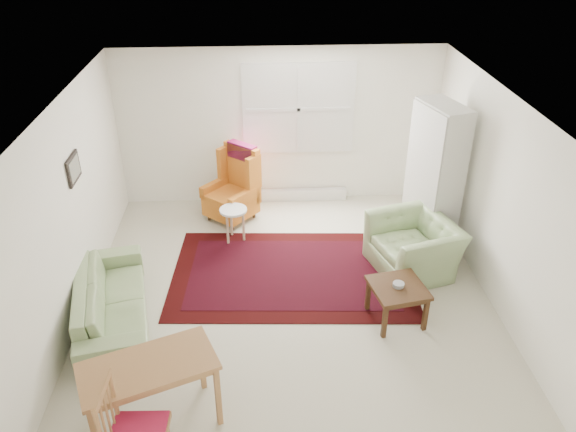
{
  "coord_description": "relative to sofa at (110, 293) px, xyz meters",
  "views": [
    {
      "loc": [
        -0.33,
        -5.53,
        4.4
      ],
      "look_at": [
        0.0,
        0.3,
        1.05
      ],
      "focal_mm": 35.0,
      "sensor_mm": 36.0,
      "label": 1
    }
  ],
  "objects": [
    {
      "name": "room",
      "position": [
        2.12,
        0.44,
        0.86
      ],
      "size": [
        5.04,
        5.54,
        2.51
      ],
      "color": "beige",
      "rests_on": "ground"
    },
    {
      "name": "rug",
      "position": [
        2.17,
        0.81,
        -0.38
      ],
      "size": [
        3.29,
        2.23,
        0.03
      ],
      "primitive_type": null,
      "rotation": [
        0.0,
        0.0,
        -0.06
      ],
      "color": "black",
      "rests_on": "ground"
    },
    {
      "name": "sofa",
      "position": [
        0.0,
        0.0,
        0.0
      ],
      "size": [
        1.16,
        2.08,
        0.79
      ],
      "primitive_type": "imported",
      "rotation": [
        0.0,
        0.0,
        1.78
      ],
      "color": "#8AA46D",
      "rests_on": "ground"
    },
    {
      "name": "armchair",
      "position": [
        3.79,
        0.85,
        0.03
      ],
      "size": [
        1.24,
        1.33,
        0.86
      ],
      "primitive_type": "imported",
      "rotation": [
        0.0,
        0.0,
        -1.27
      ],
      "color": "#8AA46D",
      "rests_on": "ground"
    },
    {
      "name": "wingback_chair",
      "position": [
        1.32,
        2.33,
        0.19
      ],
      "size": [
        0.97,
        0.98,
        1.16
      ],
      "primitive_type": null,
      "rotation": [
        0.0,
        0.0,
        -0.72
      ],
      "color": "orange",
      "rests_on": "ground"
    },
    {
      "name": "coffee_table",
      "position": [
        3.33,
        -0.19,
        -0.15
      ],
      "size": [
        0.71,
        0.71,
        0.49
      ],
      "primitive_type": null,
      "rotation": [
        0.0,
        0.0,
        0.2
      ],
      "color": "#402613",
      "rests_on": "ground"
    },
    {
      "name": "stool",
      "position": [
        1.38,
        1.7,
        -0.13
      ],
      "size": [
        0.46,
        0.46,
        0.52
      ],
      "primitive_type": null,
      "rotation": [
        0.0,
        0.0,
        -0.19
      ],
      "color": "white",
      "rests_on": "ground"
    },
    {
      "name": "cabinet",
      "position": [
        4.2,
        1.58,
        0.63
      ],
      "size": [
        0.64,
        0.91,
        2.05
      ],
      "primitive_type": null,
      "rotation": [
        0.0,
        0.0,
        0.28
      ],
      "color": "silver",
      "rests_on": "ground"
    },
    {
      "name": "desk",
      "position": [
        0.72,
        -1.56,
        -0.02
      ],
      "size": [
        1.34,
        1.01,
        0.76
      ],
      "primitive_type": null,
      "rotation": [
        0.0,
        0.0,
        0.38
      ],
      "color": "#AC7745",
      "rests_on": "ground"
    }
  ]
}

